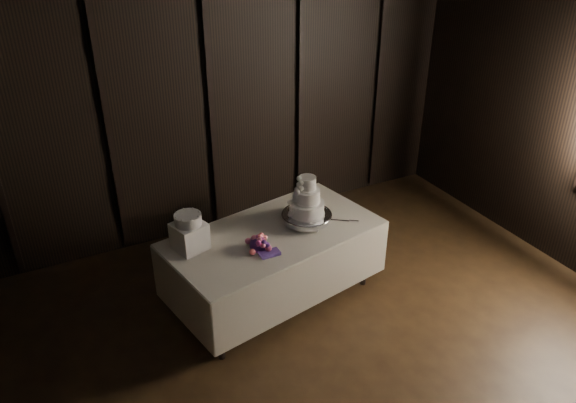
% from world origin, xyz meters
% --- Properties ---
extents(room, '(6.08, 7.08, 3.08)m').
position_xyz_m(room, '(0.00, 0.00, 1.50)').
color(room, black).
rests_on(room, ground).
extents(display_table, '(2.15, 1.39, 0.76)m').
position_xyz_m(display_table, '(-0.02, 1.92, 0.42)').
color(display_table, beige).
rests_on(display_table, ground).
extents(cake_stand, '(0.55, 0.55, 0.09)m').
position_xyz_m(cake_stand, '(0.35, 1.94, 0.81)').
color(cake_stand, silver).
rests_on(cake_stand, display_table).
extents(wedding_cake, '(0.37, 0.33, 0.39)m').
position_xyz_m(wedding_cake, '(0.32, 1.92, 1.00)').
color(wedding_cake, white).
rests_on(wedding_cake, cake_stand).
extents(bouquet, '(0.30, 0.39, 0.19)m').
position_xyz_m(bouquet, '(-0.26, 1.72, 0.82)').
color(bouquet, '#D45B84').
rests_on(bouquet, display_table).
extents(box_pedestal, '(0.32, 0.32, 0.25)m').
position_xyz_m(box_pedestal, '(-0.78, 2.02, 0.89)').
color(box_pedestal, white).
rests_on(box_pedestal, display_table).
extents(small_cake, '(0.31, 0.31, 0.09)m').
position_xyz_m(small_cake, '(-0.78, 2.02, 1.06)').
color(small_cake, white).
rests_on(small_cake, box_pedestal).
extents(cake_knife, '(0.31, 0.24, 0.01)m').
position_xyz_m(cake_knife, '(0.60, 1.84, 0.77)').
color(cake_knife, silver).
rests_on(cake_knife, display_table).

